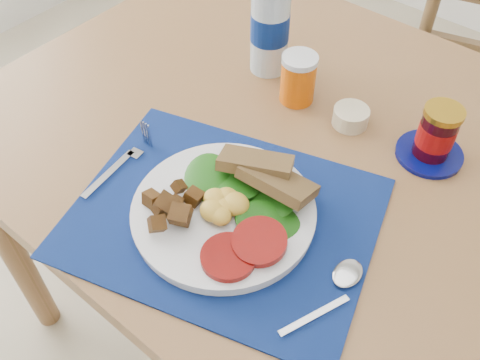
% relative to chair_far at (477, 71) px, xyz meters
% --- Properties ---
extents(table, '(1.40, 0.90, 0.75)m').
position_rel_chair_far_xyz_m(table, '(0.01, -0.72, 0.14)').
color(table, brown).
rests_on(table, ground).
extents(chair_far, '(0.46, 0.44, 1.01)m').
position_rel_chair_far_xyz_m(chair_far, '(0.00, 0.00, 0.00)').
color(chair_far, brown).
rests_on(chair_far, ground).
extents(placemat, '(0.54, 0.48, 0.00)m').
position_rel_chair_far_xyz_m(placemat, '(-0.09, -0.95, 0.23)').
color(placemat, black).
rests_on(placemat, table).
extents(breakfast_plate, '(0.28, 0.28, 0.07)m').
position_rel_chair_far_xyz_m(breakfast_plate, '(-0.09, -0.95, 0.25)').
color(breakfast_plate, silver).
rests_on(breakfast_plate, placemat).
extents(fork, '(0.03, 0.17, 0.00)m').
position_rel_chair_far_xyz_m(fork, '(-0.29, -0.97, 0.23)').
color(fork, '#B2B5BA').
rests_on(fork, placemat).
extents(spoon, '(0.05, 0.16, 0.00)m').
position_rel_chair_far_xyz_m(spoon, '(0.12, -0.95, 0.23)').
color(spoon, '#B2B5BA').
rests_on(spoon, placemat).
extents(water_bottle, '(0.08, 0.08, 0.26)m').
position_rel_chair_far_xyz_m(water_bottle, '(-0.27, -0.60, 0.34)').
color(water_bottle, '#ADBFCC').
rests_on(water_bottle, table).
extents(juice_glass, '(0.07, 0.07, 0.09)m').
position_rel_chair_far_xyz_m(juice_glass, '(-0.17, -0.64, 0.27)').
color(juice_glass, '#D35305').
rests_on(juice_glass, table).
extents(ramekin, '(0.07, 0.07, 0.03)m').
position_rel_chair_far_xyz_m(ramekin, '(-0.05, -0.64, 0.24)').
color(ramekin, beige).
rests_on(ramekin, table).
extents(jam_on_saucer, '(0.11, 0.11, 0.10)m').
position_rel_chair_far_xyz_m(jam_on_saucer, '(0.10, -0.62, 0.27)').
color(jam_on_saucer, '#050A54').
rests_on(jam_on_saucer, table).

